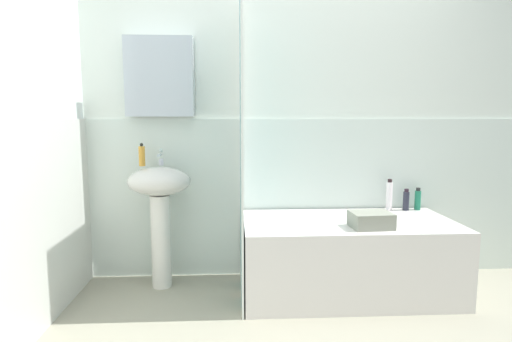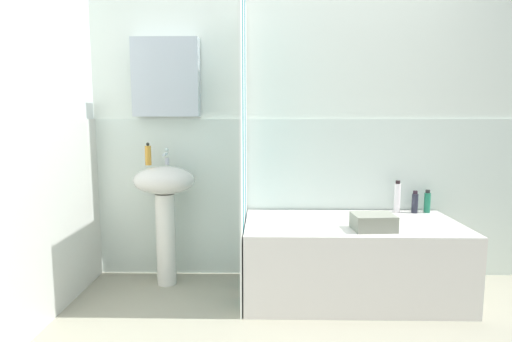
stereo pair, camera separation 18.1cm
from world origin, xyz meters
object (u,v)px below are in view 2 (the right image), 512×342
towel_folded (373,222)px  sink (165,198)px  soap_dispenser (148,155)px  bathtub (351,259)px  shampoo_bottle (415,202)px  conditioner_bottle (397,197)px  lotion_bottle (427,202)px

towel_folded → sink: bearing=165.4°
soap_dispenser → bathtub: bearing=-9.7°
towel_folded → bathtub: bearing=115.5°
shampoo_bottle → towel_folded: (-0.43, -0.48, -0.03)m
soap_dispenser → conditioner_bottle: bearing=1.6°
sink → soap_dispenser: bearing=150.8°
sink → towel_folded: size_ratio=3.44×
sink → bathtub: size_ratio=0.61×
soap_dispenser → conditioner_bottle: (1.82, 0.05, -0.31)m
soap_dispenser → towel_folded: bearing=-15.9°
bathtub → shampoo_bottle: size_ratio=8.69×
lotion_bottle → conditioner_bottle: size_ratio=0.71×
lotion_bottle → bathtub: bearing=-154.2°
sink → lotion_bottle: 1.92m
soap_dispenser → conditioner_bottle: 1.85m
lotion_bottle → towel_folded: (-0.52, -0.49, -0.03)m
conditioner_bottle → towel_folded: conditioner_bottle is taller
sink → bathtub: (1.30, -0.17, -0.38)m
towel_folded → shampoo_bottle: bearing=48.1°
soap_dispenser → shampoo_bottle: bearing=1.2°
shampoo_bottle → conditioner_bottle: conditioner_bottle is taller
lotion_bottle → shampoo_bottle: (-0.09, -0.01, -0.00)m
sink → conditioner_bottle: (1.69, 0.12, -0.01)m
bathtub → conditioner_bottle: conditioner_bottle is taller
soap_dispenser → towel_folded: soap_dispenser is taller
sink → conditioner_bottle: size_ratio=3.64×
bathtub → shampoo_bottle: bearing=28.8°
soap_dispenser → sink: bearing=-29.2°
shampoo_bottle → towel_folded: size_ratio=0.65×
bathtub → lotion_bottle: size_ratio=8.43×
sink → towel_folded: sink is taller
bathtub → towel_folded: (0.09, -0.19, 0.31)m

